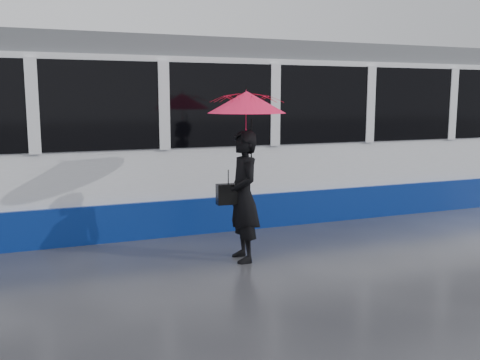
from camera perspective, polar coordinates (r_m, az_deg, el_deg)
name	(u,v)px	position (r m, az deg, el deg)	size (l,w,h in m)	color
ground	(273,248)	(8.45, 3.58, -7.23)	(90.00, 90.00, 0.00)	#2A2A2F
rails	(220,215)	(10.70, -2.12, -3.76)	(34.00, 1.51, 0.02)	#3F3D38
tram	(271,132)	(10.88, 3.34, 5.11)	(26.00, 2.56, 3.35)	white
woman	(243,196)	(7.61, 0.35, -1.76)	(0.68, 0.45, 1.87)	black
umbrella	(247,118)	(7.50, 0.72, 6.67)	(1.16, 1.16, 1.26)	#DF1288
handbag	(228,194)	(7.54, -1.26, -1.51)	(0.34, 0.16, 0.47)	black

